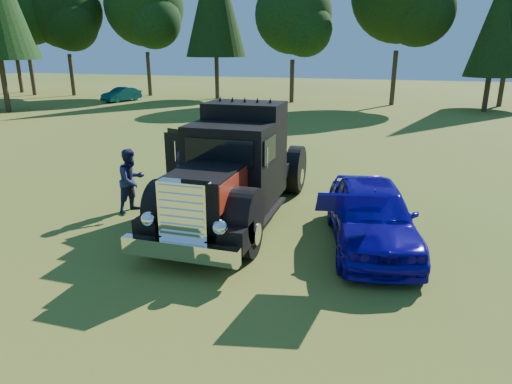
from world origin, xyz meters
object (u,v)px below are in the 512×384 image
(spectator_near, at_px, (185,183))
(spectator_far, at_px, (132,180))
(hotrod_coupe, at_px, (371,214))
(diamond_t_truck, at_px, (235,173))
(distant_teal_car, at_px, (121,94))

(spectator_near, relative_size, spectator_far, 0.99)
(hotrod_coupe, bearing_deg, spectator_far, 175.78)
(diamond_t_truck, bearing_deg, spectator_far, -175.45)
(spectator_far, xyz_separation_m, distant_teal_car, (-15.39, 23.55, -0.31))
(hotrod_coupe, bearing_deg, distant_teal_car, 132.31)
(spectator_far, bearing_deg, distant_teal_car, 49.71)
(distant_teal_car, bearing_deg, diamond_t_truck, -36.21)
(spectator_far, bearing_deg, hotrod_coupe, -77.68)
(distant_teal_car, bearing_deg, hotrod_coupe, -32.08)
(hotrod_coupe, height_order, distant_teal_car, hotrod_coupe)
(hotrod_coupe, relative_size, distant_teal_car, 1.35)
(spectator_near, distance_m, distant_teal_car, 28.77)
(hotrod_coupe, xyz_separation_m, spectator_near, (-4.99, 0.73, 0.11))
(spectator_near, xyz_separation_m, spectator_far, (-1.49, -0.25, 0.01))
(spectator_near, bearing_deg, hotrod_coupe, -72.21)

